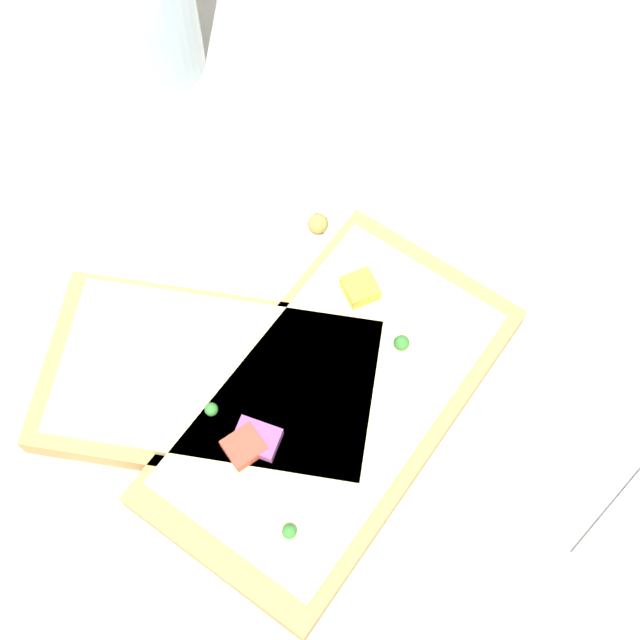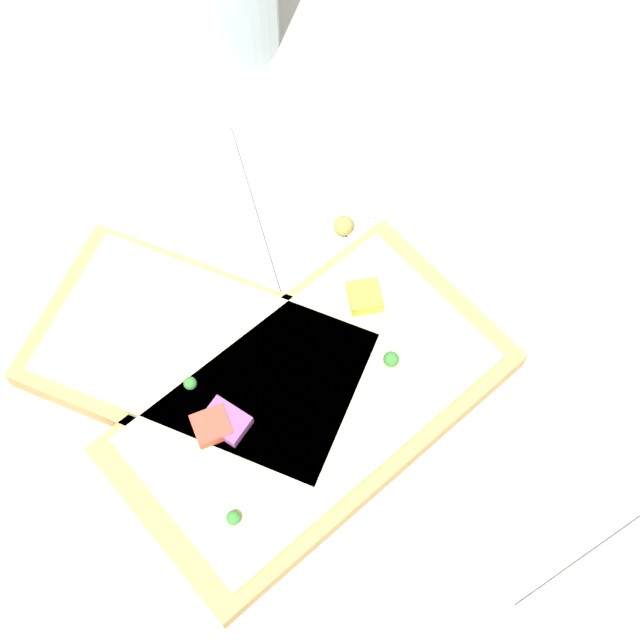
{
  "view_description": "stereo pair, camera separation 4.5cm",
  "coord_description": "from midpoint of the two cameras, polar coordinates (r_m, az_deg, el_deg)",
  "views": [
    {
      "loc": [
        -0.14,
        -0.14,
        0.43
      ],
      "look_at": [
        0.0,
        0.0,
        0.02
      ],
      "focal_mm": 50.0,
      "sensor_mm": 36.0,
      "label": 1
    },
    {
      "loc": [
        -0.11,
        -0.17,
        0.43
      ],
      "look_at": [
        0.0,
        0.0,
        0.02
      ],
      "focal_mm": 50.0,
      "sensor_mm": 36.0,
      "label": 2
    }
  ],
  "objects": [
    {
      "name": "knife",
      "position": [
        0.49,
        5.59,
        5.23
      ],
      "size": [
        0.08,
        0.19,
        0.01
      ],
      "rotation": [
        0.0,
        0.0,
        4.35
      ],
      "color": "#B7B7BC",
      "rests_on": "plate"
    },
    {
      "name": "crumb_scatter",
      "position": [
        0.47,
        2.98,
        1.68
      ],
      "size": [
        0.11,
        0.11,
        0.01
      ],
      "color": "#B68C45",
      "rests_on": "plate"
    },
    {
      "name": "pizza_slice_main",
      "position": [
        0.44,
        2.4,
        -5.7
      ],
      "size": [
        0.21,
        0.13,
        0.03
      ],
      "rotation": [
        0.0,
        0.0,
        3.29
      ],
      "color": "tan",
      "rests_on": "plate"
    },
    {
      "name": "pizza_slice_corner",
      "position": [
        0.45,
        -4.44,
        -2.89
      ],
      "size": [
        0.18,
        0.2,
        0.03
      ],
      "rotation": [
        0.0,
        0.0,
        5.32
      ],
      "color": "tan",
      "rests_on": "plate"
    },
    {
      "name": "ground_plane",
      "position": [
        0.47,
        2.73,
        -1.44
      ],
      "size": [
        4.0,
        4.0,
        0.0
      ],
      "primitive_type": "plane",
      "color": "#BCB29E"
    },
    {
      "name": "plate",
      "position": [
        0.47,
        2.76,
        -1.14
      ],
      "size": [
        0.29,
        0.29,
        0.01
      ],
      "color": "silver",
      "rests_on": "ground"
    },
    {
      "name": "fork",
      "position": [
        0.46,
        -0.42,
        0.45
      ],
      "size": [
        0.08,
        0.21,
        0.01
      ],
      "rotation": [
        0.0,
        0.0,
        4.42
      ],
      "color": "#B7B7BC",
      "rests_on": "plate"
    }
  ]
}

